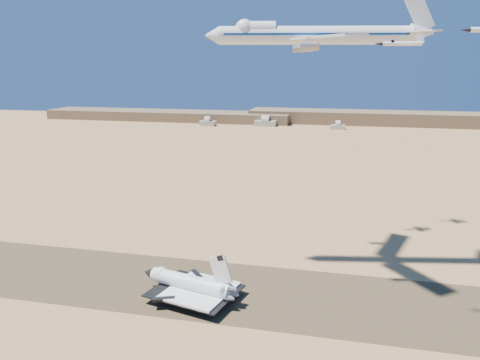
% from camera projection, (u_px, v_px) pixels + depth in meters
% --- Properties ---
extents(ground, '(1200.00, 1200.00, 0.00)m').
position_uv_depth(ground, '(209.00, 288.00, 186.20)').
color(ground, tan).
rests_on(ground, ground).
extents(runway, '(600.00, 50.00, 0.06)m').
position_uv_depth(runway, '(209.00, 288.00, 186.19)').
color(runway, brown).
rests_on(runway, ground).
extents(ridgeline, '(960.00, 90.00, 18.00)m').
position_uv_depth(ridgeline, '(357.00, 119.00, 669.07)').
color(ridgeline, brown).
rests_on(ridgeline, ground).
extents(hangars, '(200.50, 29.50, 30.00)m').
position_uv_depth(hangars, '(262.00, 123.00, 651.11)').
color(hangars, '#BCB8A7').
rests_on(hangars, ground).
extents(shuttle, '(41.27, 31.59, 20.24)m').
position_uv_depth(shuttle, '(190.00, 284.00, 177.55)').
color(shuttle, white).
rests_on(shuttle, runway).
extents(carrier_747, '(90.45, 68.72, 22.45)m').
position_uv_depth(carrier_747, '(308.00, 35.00, 184.83)').
color(carrier_747, white).
extents(crew_a, '(0.41, 0.60, 1.59)m').
position_uv_depth(crew_a, '(201.00, 304.00, 172.43)').
color(crew_a, '#DA630C').
rests_on(crew_a, runway).
extents(crew_b, '(0.75, 0.98, 1.78)m').
position_uv_depth(crew_b, '(202.00, 307.00, 170.20)').
color(crew_b, '#DA630C').
rests_on(crew_b, runway).
extents(crew_c, '(0.99, 1.23, 1.86)m').
position_uv_depth(crew_c, '(207.00, 303.00, 172.62)').
color(crew_c, '#DA630C').
rests_on(crew_c, runway).
extents(chase_jet_a, '(14.65, 7.84, 3.65)m').
position_uv_depth(chase_jet_a, '(401.00, 43.00, 141.92)').
color(chase_jet_a, white).
extents(chase_jet_c, '(15.90, 9.34, 4.07)m').
position_uv_depth(chase_jet_c, '(349.00, 39.00, 223.54)').
color(chase_jet_c, white).
extents(chase_jet_d, '(15.45, 8.55, 3.86)m').
position_uv_depth(chase_jet_d, '(390.00, 34.00, 235.59)').
color(chase_jet_d, white).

